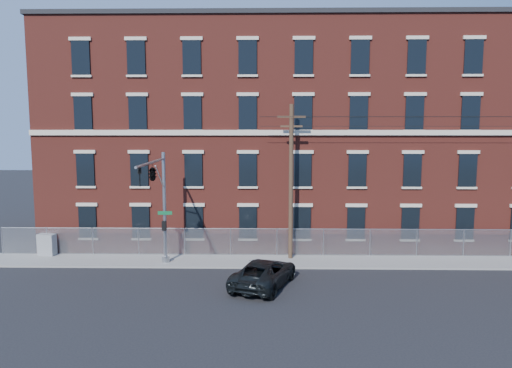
{
  "coord_description": "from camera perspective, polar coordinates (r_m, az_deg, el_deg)",
  "views": [
    {
      "loc": [
        0.33,
        -25.41,
        8.73
      ],
      "look_at": [
        -0.23,
        4.0,
        5.2
      ],
      "focal_mm": 33.96,
      "sensor_mm": 36.0,
      "label": 1
    }
  ],
  "objects": [
    {
      "name": "pickup_truck",
      "position": [
        26.92,
        0.94,
        -10.43
      ],
      "size": [
        4.13,
        5.86,
        1.49
      ],
      "primitive_type": "imported",
      "rotation": [
        0.0,
        0.0,
        2.8
      ],
      "color": "black",
      "rests_on": "ground"
    },
    {
      "name": "sidewalk",
      "position": [
        33.71,
        21.55,
        -8.56
      ],
      "size": [
        65.0,
        3.0,
        0.12
      ],
      "primitive_type": "cube",
      "color": "gray",
      "rests_on": "ground"
    },
    {
      "name": "chain_link_fence",
      "position": [
        34.65,
        20.87,
        -6.42
      ],
      "size": [
        59.06,
        0.06,
        1.85
      ],
      "color": "#A5A8AD",
      "rests_on": "ground"
    },
    {
      "name": "mill_building",
      "position": [
        41.04,
        17.7,
        5.7
      ],
      "size": [
        55.3,
        14.32,
        16.3
      ],
      "color": "maroon",
      "rests_on": "ground"
    },
    {
      "name": "utility_pole_near",
      "position": [
        31.24,
        4.14,
        0.58
      ],
      "size": [
        1.8,
        0.28,
        10.0
      ],
      "color": "#493524",
      "rests_on": "ground"
    },
    {
      "name": "utility_cabinet",
      "position": [
        35.53,
        -23.41,
        -6.57
      ],
      "size": [
        1.24,
        0.78,
        1.44
      ],
      "primitive_type": "cube",
      "rotation": [
        0.0,
        0.0,
        -0.19
      ],
      "color": "gray",
      "rests_on": "sidewalk"
    },
    {
      "name": "ground",
      "position": [
        26.87,
        0.33,
        -12.13
      ],
      "size": [
        140.0,
        140.0,
        0.0
      ],
      "primitive_type": "plane",
      "color": "black",
      "rests_on": "ground"
    },
    {
      "name": "traffic_signal_mast",
      "position": [
        28.5,
        -11.75,
        -0.04
      ],
      "size": [
        0.9,
        6.75,
        7.0
      ],
      "color": "#9EA0A5",
      "rests_on": "ground"
    }
  ]
}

